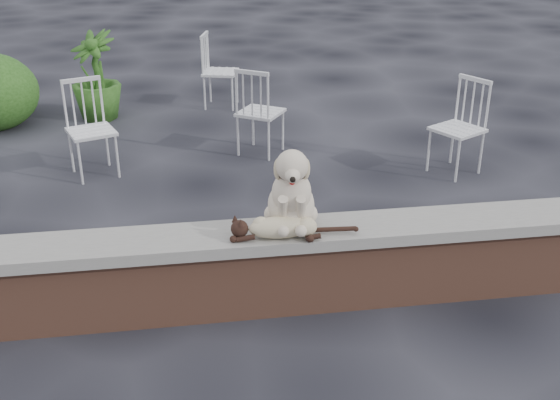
{
  "coord_description": "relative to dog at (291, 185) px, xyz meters",
  "views": [
    {
      "loc": [
        0.21,
        -3.83,
        2.6
      ],
      "look_at": [
        0.82,
        0.2,
        0.7
      ],
      "focal_mm": 43.11,
      "sensor_mm": 36.0,
      "label": 1
    }
  ],
  "objects": [
    {
      "name": "cat",
      "position": [
        -0.08,
        -0.15,
        -0.21
      ],
      "size": [
        0.99,
        0.36,
        0.16
      ],
      "primitive_type": null,
      "rotation": [
        0.0,
        0.0,
        -0.14
      ],
      "color": "tan",
      "rests_on": "capstone"
    },
    {
      "name": "chair_d",
      "position": [
        2.0,
        2.05,
        -0.4
      ],
      "size": [
        0.76,
        0.76,
        0.94
      ],
      "primitive_type": null,
      "rotation": [
        0.0,
        0.0,
        -1.06
      ],
      "color": "white",
      "rests_on": "ground"
    },
    {
      "name": "capstone",
      "position": [
        -0.87,
        -0.05,
        -0.33
      ],
      "size": [
        6.2,
        0.4,
        0.08
      ],
      "primitive_type": "cube",
      "color": "slate",
      "rests_on": "brick_wall"
    },
    {
      "name": "brick_wall",
      "position": [
        -0.87,
        -0.05,
        -0.62
      ],
      "size": [
        6.0,
        0.3,
        0.5
      ],
      "primitive_type": "cube",
      "color": "brown",
      "rests_on": "ground"
    },
    {
      "name": "chair_e",
      "position": [
        -0.15,
        4.65,
        -0.4
      ],
      "size": [
        0.68,
        0.68,
        0.94
      ],
      "primitive_type": null,
      "rotation": [
        0.0,
        0.0,
        1.32
      ],
      "color": "white",
      "rests_on": "ground"
    },
    {
      "name": "chair_c",
      "position": [
        0.15,
        2.88,
        -0.4
      ],
      "size": [
        0.77,
        0.77,
        0.94
      ],
      "primitive_type": null,
      "rotation": [
        0.0,
        0.0,
        2.57
      ],
      "color": "white",
      "rests_on": "ground"
    },
    {
      "name": "dog",
      "position": [
        0.0,
        0.0,
        0.0
      ],
      "size": [
        0.45,
        0.55,
        0.58
      ],
      "primitive_type": null,
      "rotation": [
        0.0,
        0.0,
        -0.14
      ],
      "color": "#C7B498",
      "rests_on": "capstone"
    },
    {
      "name": "ground",
      "position": [
        -0.87,
        -0.05,
        -0.87
      ],
      "size": [
        60.0,
        60.0,
        0.0
      ],
      "primitive_type": "plane",
      "color": "black",
      "rests_on": "ground"
    },
    {
      "name": "potted_plant_b",
      "position": [
        -1.68,
        4.36,
        -0.34
      ],
      "size": [
        0.85,
        0.85,
        1.07
      ],
      "primitive_type": "imported",
      "rotation": [
        0.0,
        0.0,
        -0.75
      ],
      "color": "#1D4513",
      "rests_on": "ground"
    },
    {
      "name": "chair_a",
      "position": [
        -1.55,
        2.52,
        -0.4
      ],
      "size": [
        0.72,
        0.72,
        0.94
      ],
      "primitive_type": null,
      "rotation": [
        0.0,
        0.0,
        0.35
      ],
      "color": "white",
      "rests_on": "ground"
    }
  ]
}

